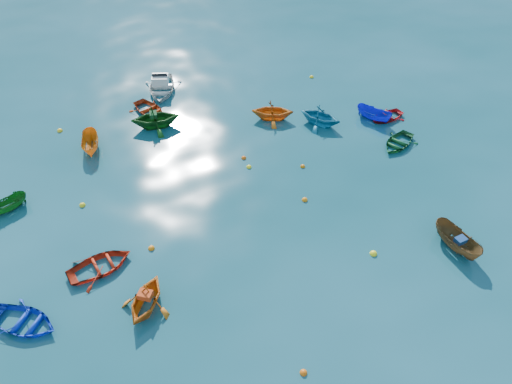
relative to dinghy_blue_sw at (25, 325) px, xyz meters
name	(u,v)px	position (x,y,z in m)	size (l,w,h in m)	color
ground	(298,255)	(13.46, -1.86, 0.00)	(160.00, 160.00, 0.00)	#093A43
dinghy_blue_sw	(25,325)	(0.00, 0.00, 0.00)	(2.37, 3.31, 0.69)	#0F32C3
sampan_brown_mid	(455,248)	(21.22, -5.14, 0.00)	(1.17, 3.10, 1.20)	brown
dinghy_orange_w	(148,307)	(5.38, -1.54, 0.00)	(2.46, 2.85, 1.50)	#D16613
dinghy_green_e	(397,145)	(24.25, 3.58, 0.00)	(2.11, 2.95, 0.61)	#125025
dinghy_cyan_se	(319,124)	(20.86, 8.00, 0.00)	(2.56, 2.97, 1.56)	#176E91
dinghy_red_nw	(101,269)	(3.94, 1.78, 0.00)	(2.36, 3.30, 0.68)	#B7250F
sampan_orange_n	(92,149)	(5.78, 12.16, 0.00)	(1.08, 2.86, 1.11)	orange
dinghy_green_n	(157,127)	(10.43, 12.76, 0.00)	(2.86, 3.32, 1.75)	#104813
dinghy_red_ne	(386,119)	(25.53, 6.48, 0.00)	(1.89, 2.64, 0.55)	red
sampan_blue_far	(373,119)	(24.62, 6.82, 0.00)	(1.01, 2.67, 1.03)	#101ACA
dinghy_red_far	(150,113)	(10.54, 14.74, 0.00)	(2.24, 3.14, 0.65)	#AB2F0E
dinghy_orange_far	(272,119)	(18.17, 10.04, 0.00)	(2.54, 2.95, 1.55)	#CB6013
sampan_green_far	(9,211)	(0.17, 8.41, 0.00)	(0.92, 2.44, 0.94)	#135317
motorboat_white	(162,91)	(12.29, 17.24, 0.00)	(2.95, 4.12, 1.46)	silver
tarp_blue_a	(461,240)	(21.23, -5.29, 0.74)	(0.58, 0.44, 0.28)	navy
tarp_orange_a	(145,295)	(5.41, -1.50, 0.91)	(0.65, 0.49, 0.31)	red
tarp_green_b	(153,115)	(10.33, 12.78, 1.03)	(0.64, 0.49, 0.31)	#104019
tarp_orange_b	(386,114)	(25.43, 6.46, 0.41)	(0.57, 0.43, 0.28)	#DB4F16
buoy_or_a	(303,373)	(10.36, -7.74, 0.00)	(0.33, 0.33, 0.33)	#EF5F0C
buoy_ye_a	(373,254)	(17.05, -3.58, 0.00)	(0.39, 0.39, 0.39)	yellow
buoy_or_b	(305,200)	(15.92, 1.62, 0.00)	(0.35, 0.35, 0.35)	orange
buoy_ye_b	(83,205)	(4.06, 6.96, 0.00)	(0.36, 0.36, 0.36)	yellow
buoy_or_c	(151,249)	(6.66, 1.96, 0.00)	(0.35, 0.35, 0.35)	orange
buoy_ye_c	(249,167)	(14.30, 5.85, 0.00)	(0.33, 0.33, 0.33)	yellow
buoy_or_d	(303,167)	(17.39, 4.38, 0.00)	(0.32, 0.32, 0.32)	orange
buoy_ye_d	(60,131)	(4.24, 15.25, 0.00)	(0.38, 0.38, 0.38)	yellow
buoy_or_e	(244,158)	(14.39, 6.83, 0.00)	(0.33, 0.33, 0.33)	#D3520B
buoy_ye_e	(312,77)	(23.80, 13.96, 0.00)	(0.33, 0.33, 0.33)	yellow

